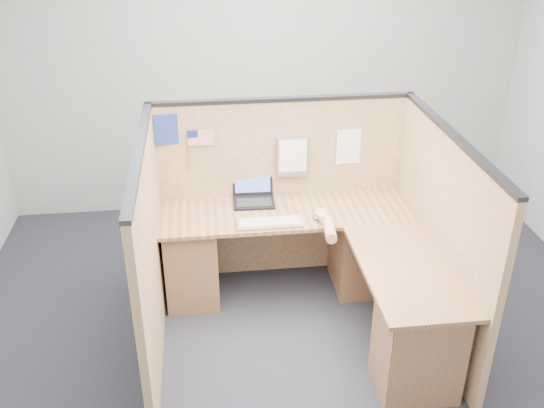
{
  "coord_description": "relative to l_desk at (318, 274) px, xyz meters",
  "views": [
    {
      "loc": [
        -0.61,
        -3.37,
        2.93
      ],
      "look_at": [
        -0.14,
        0.5,
        0.89
      ],
      "focal_mm": 40.0,
      "sensor_mm": 36.0,
      "label": 1
    }
  ],
  "objects": [
    {
      "name": "paper_left",
      "position": [
        -0.14,
        0.68,
        0.64
      ],
      "size": [
        0.22,
        0.03,
        0.28
      ],
      "primitive_type": "cube",
      "rotation": [
        0.0,
        0.0,
        -0.11
      ],
      "color": "white",
      "rests_on": "cubicle_partitions"
    },
    {
      "name": "cubicle_partitions",
      "position": [
        -0.18,
        0.14,
        0.38
      ],
      "size": [
        2.06,
        1.83,
        1.53
      ],
      "color": "brown",
      "rests_on": "floor"
    },
    {
      "name": "file_holder",
      "position": [
        -0.11,
        0.66,
        0.67
      ],
      "size": [
        0.25,
        0.05,
        0.32
      ],
      "color": "slate",
      "rests_on": "cubicle_partitions"
    },
    {
      "name": "floor",
      "position": [
        -0.18,
        -0.29,
        -0.39
      ],
      "size": [
        5.0,
        5.0,
        0.0
      ],
      "primitive_type": "plane",
      "color": "#1F1F2C",
      "rests_on": "ground"
    },
    {
      "name": "laptop",
      "position": [
        -0.42,
        0.61,
        0.39
      ],
      "size": [
        0.33,
        0.32,
        0.23
      ],
      "rotation": [
        0.0,
        0.0,
        -0.04
      ],
      "color": "black",
      "rests_on": "l_desk"
    },
    {
      "name": "blue_poster",
      "position": [
        -1.06,
        0.68,
        0.93
      ],
      "size": [
        0.18,
        0.02,
        0.24
      ],
      "primitive_type": "cube",
      "rotation": [
        0.0,
        0.0,
        0.08
      ],
      "color": "navy",
      "rests_on": "cubicle_partitions"
    },
    {
      "name": "hand_forearm",
      "position": [
        0.06,
        0.08,
        0.38
      ],
      "size": [
        0.12,
        0.43,
        0.09
      ],
      "color": "tan",
      "rests_on": "l_desk"
    },
    {
      "name": "paper_right",
      "position": [
        0.36,
        0.68,
        0.72
      ],
      "size": [
        0.23,
        0.03,
        0.29
      ],
      "primitive_type": "cube",
      "rotation": [
        0.0,
        0.0,
        0.1
      ],
      "color": "white",
      "rests_on": "cubicle_partitions"
    },
    {
      "name": "american_flag",
      "position": [
        -0.83,
        0.67,
        0.85
      ],
      "size": [
        0.2,
        0.01,
        0.34
      ],
      "color": "olive",
      "rests_on": "cubicle_partitions"
    },
    {
      "name": "mouse",
      "position": [
        0.05,
        0.23,
        0.36
      ],
      "size": [
        0.13,
        0.1,
        0.05
      ],
      "primitive_type": "ellipsoid",
      "rotation": [
        0.0,
        0.0,
        0.21
      ],
      "color": "silver",
      "rests_on": "l_desk"
    },
    {
      "name": "keyboard",
      "position": [
        -0.34,
        0.19,
        0.35
      ],
      "size": [
        0.48,
        0.17,
        0.03
      ],
      "rotation": [
        0.0,
        0.0,
        0.0
      ],
      "color": "gray",
      "rests_on": "l_desk"
    },
    {
      "name": "l_desk",
      "position": [
        0.0,
        0.0,
        0.0
      ],
      "size": [
        1.95,
        1.75,
        0.73
      ],
      "color": "brown",
      "rests_on": "floor"
    },
    {
      "name": "wall_back",
      "position": [
        -0.18,
        1.96,
        1.01
      ],
      "size": [
        5.0,
        0.0,
        5.0
      ],
      "primitive_type": "plane",
      "rotation": [
        1.57,
        0.0,
        0.0
      ],
      "color": "#ABAEB0",
      "rests_on": "floor"
    }
  ]
}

